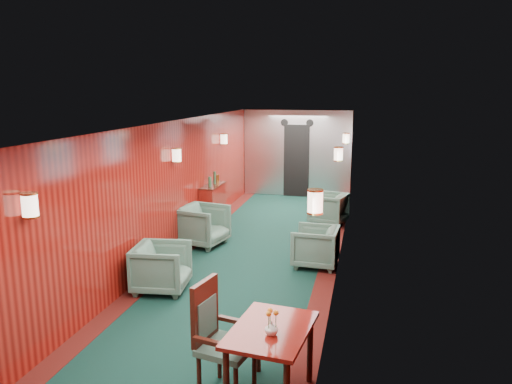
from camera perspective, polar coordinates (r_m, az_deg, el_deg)
room at (r=8.12m, az=-1.10°, el=2.36°), size 12.00×12.10×2.40m
bulkhead at (r=13.94m, az=4.69°, el=4.36°), size 2.98×0.17×2.39m
windows_right at (r=8.18m, az=9.50°, el=0.95°), size 0.02×8.60×0.80m
wall_sconces at (r=8.65m, az=-0.21°, el=3.96°), size 2.97×7.97×0.25m
dining_table at (r=4.91m, az=1.72°, el=-16.51°), size 0.82×1.08×0.75m
side_chair at (r=5.07m, az=-4.49°, el=-15.76°), size 0.60×0.62×1.14m
credenza at (r=10.95m, az=-4.94°, el=-1.46°), size 0.32×1.03×1.20m
flower_vase at (r=4.71m, az=1.78°, el=-15.30°), size 0.16×0.16×0.13m
armchair_left_near at (r=7.61m, az=-10.73°, el=-8.48°), size 0.86×0.84×0.71m
armchair_left_far at (r=9.63m, az=-6.12°, el=-3.82°), size 1.01×0.99×0.77m
armchair_right_near at (r=8.53m, az=6.80°, el=-6.21°), size 0.79×0.77×0.68m
armchair_right_far at (r=11.22m, az=8.25°, el=-1.87°), size 0.93×0.91×0.69m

